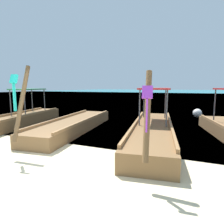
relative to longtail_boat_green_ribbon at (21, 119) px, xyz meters
name	(u,v)px	position (x,y,z in m)	size (l,w,h in m)	color
ground	(44,173)	(4.95, -3.82, -0.33)	(120.00, 120.00, 0.00)	beige
sea_water	(181,93)	(4.95, 58.29, -0.33)	(120.00, 120.00, 0.00)	teal
longtail_boat_green_ribbon	(21,119)	(0.00, 0.00, 0.00)	(2.31, 6.45, 2.78)	brown
longtail_boat_turquoise_ribbon	(74,125)	(3.17, 0.12, -0.07)	(2.14, 6.75, 2.59)	brown
longtail_boat_violet_ribbon	(152,130)	(6.72, 0.07, -0.01)	(2.34, 7.07, 2.32)	brown
mooring_buoy_near	(197,113)	(8.44, 6.30, -0.05)	(0.55, 0.55, 0.55)	white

